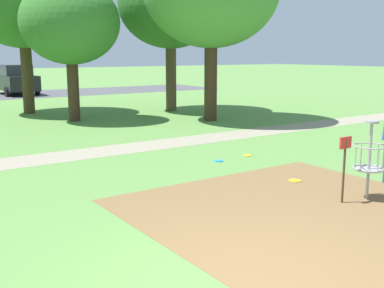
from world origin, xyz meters
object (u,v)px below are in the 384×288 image
parked_car_rightmost (16,80)px  frisbee_far_left (247,155)px  frisbee_near_basket (219,161)px  tree_mid_left (70,23)px  frisbee_mid_grass (295,181)px  disc_golf_basket (367,157)px  tree_near_right (170,4)px

parked_car_rightmost → frisbee_far_left: bearing=-90.2°
frisbee_near_basket → parked_car_rightmost: parked_car_rightmost is taller
frisbee_far_left → tree_mid_left: bearing=98.5°
frisbee_mid_grass → frisbee_far_left: (0.82, 2.37, 0.00)m
disc_golf_basket → tree_near_right: 14.24m
frisbee_far_left → tree_near_right: 10.83m
frisbee_near_basket → tree_near_right: size_ratio=0.03×
disc_golf_basket → tree_near_right: bearing=72.1°
frisbee_mid_grass → disc_golf_basket: bearing=-85.8°
frisbee_mid_grass → tree_near_right: (4.32, 11.52, 4.62)m
frisbee_mid_grass → parked_car_rightmost: 24.20m
frisbee_mid_grass → tree_near_right: bearing=69.4°
frisbee_near_basket → parked_car_rightmost: 21.94m
tree_near_right → parked_car_rightmost: (-3.43, 12.65, -3.70)m
frisbee_near_basket → tree_mid_left: (-0.27, 8.56, 3.62)m
tree_near_right → tree_mid_left: (-4.77, -0.68, -1.00)m
disc_golf_basket → tree_mid_left: size_ratio=0.27×
parked_car_rightmost → tree_near_right: bearing=-74.8°
disc_golf_basket → frisbee_mid_grass: (-0.11, 1.53, -0.74)m
tree_near_right → frisbee_near_basket: bearing=-116.0°
frisbee_near_basket → tree_mid_left: tree_mid_left is taller
frisbee_near_basket → frisbee_mid_grass: bearing=-85.5°
disc_golf_basket → frisbee_mid_grass: bearing=94.2°
frisbee_near_basket → frisbee_far_left: same height
disc_golf_basket → parked_car_rightmost: bearing=88.3°
frisbee_mid_grass → frisbee_far_left: same height
frisbee_mid_grass → tree_near_right: tree_near_right is taller
frisbee_near_basket → tree_mid_left: 9.30m
tree_near_right → parked_car_rightmost: tree_near_right is taller
frisbee_near_basket → tree_near_right: 11.27m
frisbee_mid_grass → frisbee_near_basket: bearing=94.5°
frisbee_far_left → tree_mid_left: (-1.26, 8.46, 3.62)m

